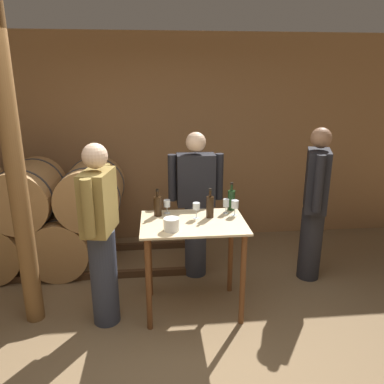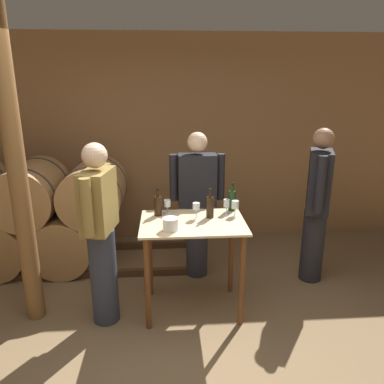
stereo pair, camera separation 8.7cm
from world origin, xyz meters
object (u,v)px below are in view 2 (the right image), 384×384
(wine_glass_near_center, at_px, (196,207))
(person_visitor_with_scarf, at_px, (100,232))
(wine_bottle_left, at_px, (210,206))
(ice_bucket, at_px, (170,224))
(wine_glass_near_left, at_px, (167,204))
(person_host, at_px, (317,203))
(wine_glass_near_right, at_px, (226,204))
(wine_glass_far_side, at_px, (235,205))
(wine_bottle_center, at_px, (232,200))
(wine_bottle_far_left, at_px, (158,205))
(wooden_post, at_px, (18,177))
(person_visitor_bearded, at_px, (197,203))

(wine_glass_near_center, height_order, person_visitor_with_scarf, person_visitor_with_scarf)
(wine_bottle_left, distance_m, wine_glass_near_center, 0.13)
(wine_glass_near_center, relative_size, ice_bucket, 1.13)
(wine_glass_near_left, height_order, person_host, person_host)
(wine_glass_near_right, xyz_separation_m, person_visitor_with_scarf, (-1.14, -0.31, -0.13))
(wine_glass_near_right, xyz_separation_m, ice_bucket, (-0.54, -0.37, -0.04))
(wine_glass_near_left, distance_m, person_host, 1.59)
(wine_glass_near_left, xyz_separation_m, wine_glass_near_center, (0.26, -0.16, 0.02))
(ice_bucket, bearing_deg, wine_glass_far_side, 26.50)
(wine_bottle_center, bearing_deg, ice_bucket, -142.88)
(wine_glass_near_left, bearing_deg, wine_bottle_far_left, -149.13)
(wine_glass_near_center, relative_size, person_visitor_with_scarf, 0.09)
(person_visitor_with_scarf, bearing_deg, wooden_post, 171.35)
(wooden_post, bearing_deg, wine_glass_near_left, 11.61)
(wine_bottle_center, height_order, person_visitor_bearded, person_visitor_bearded)
(person_visitor_with_scarf, bearing_deg, ice_bucket, -6.11)
(wine_glass_near_left, relative_size, person_visitor_with_scarf, 0.08)
(wine_glass_near_left, distance_m, person_visitor_with_scarf, 0.70)
(wine_bottle_left, distance_m, person_visitor_bearded, 0.60)
(wine_glass_near_center, bearing_deg, wine_glass_far_side, 6.78)
(wine_glass_far_side, height_order, ice_bucket, wine_glass_far_side)
(wine_bottle_left, height_order, wine_glass_near_right, wine_bottle_left)
(wine_glass_far_side, distance_m, ice_bucket, 0.69)
(wine_bottle_far_left, relative_size, wine_glass_near_right, 1.82)
(wine_bottle_far_left, xyz_separation_m, wine_bottle_center, (0.72, 0.09, 0.01))
(ice_bucket, bearing_deg, wine_bottle_center, 37.12)
(wooden_post, distance_m, wine_glass_near_left, 1.32)
(wine_glass_near_center, distance_m, person_visitor_bearded, 0.62)
(person_visitor_with_scarf, bearing_deg, person_visitor_bearded, 41.18)
(wine_glass_near_right, bearing_deg, wooden_post, -173.57)
(wine_glass_near_right, bearing_deg, person_host, 15.80)
(person_visitor_with_scarf, bearing_deg, wine_glass_far_side, 11.24)
(wine_bottle_center, bearing_deg, wooden_post, -171.04)
(wine_glass_near_center, distance_m, person_host, 1.37)
(person_visitor_with_scarf, bearing_deg, wine_bottle_left, 12.36)
(wine_bottle_center, distance_m, ice_bucket, 0.77)
(person_host, bearing_deg, wine_bottle_center, -168.37)
(wine_bottle_left, bearing_deg, ice_bucket, -143.30)
(wine_glass_near_right, bearing_deg, wine_glass_near_center, -160.00)
(wine_glass_far_side, height_order, person_host, person_host)
(person_visitor_bearded, bearing_deg, person_host, -9.08)
(ice_bucket, height_order, person_visitor_with_scarf, person_visitor_with_scarf)
(person_visitor_with_scarf, bearing_deg, wine_bottle_center, 18.16)
(wine_glass_near_center, xyz_separation_m, person_host, (1.31, 0.39, -0.13))
(wine_bottle_center, distance_m, wine_glass_near_center, 0.42)
(wooden_post, relative_size, person_visitor_bearded, 1.67)
(wine_glass_near_center, distance_m, ice_bucket, 0.36)
(wine_glass_near_right, distance_m, wine_glass_far_side, 0.10)
(wine_bottle_left, relative_size, wine_glass_far_side, 1.89)
(wine_bottle_far_left, distance_m, person_visitor_with_scarf, 0.59)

